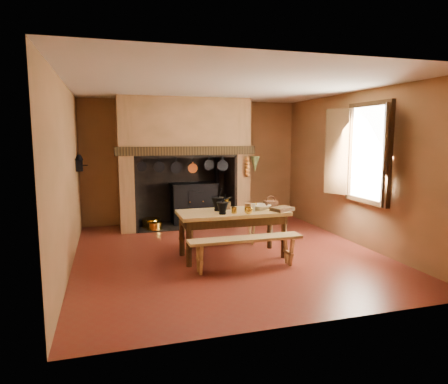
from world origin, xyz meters
name	(u,v)px	position (x,y,z in m)	size (l,w,h in m)	color
floor	(227,253)	(0.00, 0.00, 0.00)	(5.50, 5.50, 0.00)	maroon
ceiling	(227,86)	(0.00, 0.00, 2.80)	(5.50, 5.50, 0.00)	silver
back_wall	(193,162)	(0.00, 2.75, 1.40)	(5.00, 0.02, 2.80)	#92603A
wall_left	(67,176)	(-2.50, 0.00, 1.40)	(0.02, 5.50, 2.80)	#92603A
wall_right	(356,168)	(2.50, 0.00, 1.40)	(0.02, 5.50, 2.80)	#92603A
wall_front	(305,195)	(0.00, -2.75, 1.40)	(5.00, 0.02, 2.80)	#92603A
chimney_breast	(183,144)	(-0.30, 2.31, 1.81)	(2.95, 0.96, 2.80)	#92603A
iron_range	(194,203)	(-0.04, 2.45, 0.48)	(1.12, 0.55, 1.60)	black
hearth_pans	(151,224)	(-1.05, 2.22, 0.09)	(0.51, 0.62, 0.20)	gold
hanging_pans	(186,167)	(-0.34, 1.81, 1.36)	(1.92, 0.29, 0.27)	black
onion_string	(247,167)	(1.00, 1.79, 1.33)	(0.12, 0.10, 0.46)	#954A1B
herb_bunch	(255,164)	(1.18, 1.79, 1.38)	(0.20, 0.20, 0.35)	#4E592A
window	(363,153)	(2.35, -0.40, 1.70)	(0.39, 1.75, 1.76)	white
wall_coffee_mill	(79,162)	(-2.42, 1.55, 1.52)	(0.23, 0.16, 0.31)	black
work_table	(232,218)	(0.03, -0.22, 0.65)	(1.79, 0.79, 0.77)	tan
bench_front	(246,245)	(0.03, -0.88, 0.37)	(1.75, 0.31, 0.49)	tan
bench_back	(222,230)	(0.03, 0.42, 0.30)	(1.42, 0.25, 0.40)	tan
mortar_large	(218,203)	(-0.19, -0.14, 0.90)	(0.22, 0.22, 0.38)	black
mortar_small	(222,208)	(-0.20, -0.44, 0.88)	(0.19, 0.19, 0.32)	black
coffee_grinder	(225,205)	(-0.03, -0.04, 0.85)	(0.19, 0.15, 0.21)	#3E2713
brass_mug_a	(234,210)	(0.00, -0.42, 0.82)	(0.09, 0.09, 0.10)	gold
brass_mug_b	(255,205)	(0.48, -0.06, 0.82)	(0.08, 0.08, 0.09)	gold
mixing_bowl	(260,207)	(0.51, -0.23, 0.82)	(0.33, 0.33, 0.08)	beige
stoneware_crock	(248,207)	(0.25, -0.36, 0.85)	(0.11, 0.11, 0.14)	brown
glass_jar	(253,207)	(0.35, -0.34, 0.84)	(0.07, 0.07, 0.13)	beige
wicker_basket	(271,204)	(0.75, -0.13, 0.84)	(0.22, 0.16, 0.21)	#502B18
wooden_tray	(282,209)	(0.82, -0.44, 0.80)	(0.35, 0.25, 0.06)	#3E2713
brass_cup	(248,211)	(0.20, -0.53, 0.83)	(0.13, 0.13, 0.10)	gold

